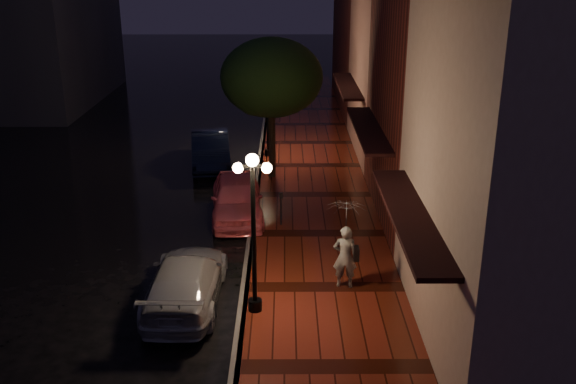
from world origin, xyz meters
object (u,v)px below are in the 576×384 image
(parking_meter, at_px, (281,205))
(woman_with_umbrella, at_px, (346,231))
(navy_car, at_px, (210,150))
(street_tree, at_px, (272,80))
(streetlamp_far, at_px, (268,104))
(streetlamp_near, at_px, (253,225))
(silver_car, at_px, (186,281))
(pink_car, at_px, (237,198))

(parking_meter, bearing_deg, woman_with_umbrella, -81.87)
(navy_car, bearing_deg, street_tree, -40.43)
(streetlamp_far, distance_m, parking_meter, 8.46)
(streetlamp_near, xyz_separation_m, silver_car, (-1.90, 0.61, -1.92))
(streetlamp_near, bearing_deg, woman_with_umbrella, 27.94)
(streetlamp_far, bearing_deg, silver_car, -98.09)
(streetlamp_far, relative_size, parking_meter, 3.65)
(street_tree, bearing_deg, silver_car, -101.76)
(street_tree, xyz_separation_m, woman_with_umbrella, (2.21, -9.68, -2.40))
(streetlamp_far, height_order, navy_car, streetlamp_far)
(navy_car, distance_m, silver_car, 12.21)
(navy_car, height_order, parking_meter, navy_car)
(street_tree, relative_size, silver_car, 1.23)
(streetlamp_far, distance_m, silver_car, 13.65)
(pink_car, distance_m, silver_car, 6.20)
(streetlamp_far, xyz_separation_m, street_tree, (0.26, -3.01, 1.64))
(street_tree, relative_size, woman_with_umbrella, 2.26)
(navy_car, bearing_deg, streetlamp_near, -86.33)
(street_tree, relative_size, pink_car, 1.30)
(pink_car, distance_m, parking_meter, 1.89)
(street_tree, distance_m, woman_with_umbrella, 10.22)
(pink_car, bearing_deg, street_tree, 68.89)
(pink_car, bearing_deg, streetlamp_near, -87.20)
(streetlamp_near, height_order, parking_meter, streetlamp_near)
(streetlamp_near, xyz_separation_m, parking_meter, (0.65, 5.75, -1.74))
(streetlamp_near, bearing_deg, pink_car, 98.02)
(pink_car, bearing_deg, parking_meter, -37.18)
(streetlamp_near, bearing_deg, navy_car, 101.31)
(woman_with_umbrella, relative_size, parking_meter, 2.18)
(streetlamp_near, relative_size, woman_with_umbrella, 1.68)
(pink_car, height_order, navy_car, navy_car)
(street_tree, bearing_deg, pink_car, -105.88)
(streetlamp_near, distance_m, streetlamp_far, 14.00)
(street_tree, bearing_deg, streetlamp_far, 94.91)
(streetlamp_near, relative_size, parking_meter, 3.65)
(streetlamp_near, relative_size, pink_car, 0.96)
(streetlamp_near, xyz_separation_m, streetlamp_far, (0.00, 14.00, 0.00))
(street_tree, bearing_deg, parking_meter, -85.73)
(street_tree, height_order, pink_car, street_tree)
(streetlamp_far, height_order, pink_car, streetlamp_far)
(silver_car, relative_size, parking_meter, 4.00)
(pink_car, xyz_separation_m, woman_with_umbrella, (3.42, -5.44, 1.09))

